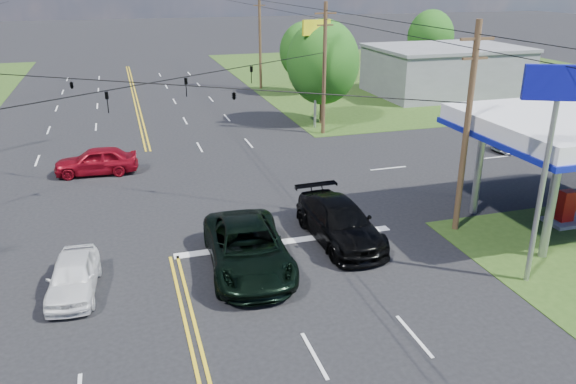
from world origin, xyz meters
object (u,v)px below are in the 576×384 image
object	(u,v)px
pole_ne	(324,68)
polesign_se	(555,114)
pole_se	(467,128)
tree_far_r	(431,37)
retail_ne	(445,72)
pickup_dkgreen	(248,248)
tree_right_b	(304,51)
suv_black	(339,222)
pole_right_far	(260,38)
pickup_white	(73,276)
tree_right_a	(323,62)

from	to	relation	value
pole_ne	polesign_se	size ratio (longest dim) A/B	1.14
pole_se	tree_far_r	size ratio (longest dim) A/B	1.25
pole_ne	tree_far_r	distance (m)	29.70
retail_ne	pickup_dkgreen	distance (m)	40.45
tree_right_b	suv_black	size ratio (longest dim) A/B	1.15
tree_right_b	tree_far_r	world-z (taller)	tree_far_r
retail_ne	pole_se	xyz separation A→B (m)	(-17.00, -29.00, 2.72)
pole_right_far	polesign_se	world-z (taller)	pole_right_far
pole_se	pole_ne	size ratio (longest dim) A/B	1.00
pole_right_far	polesign_se	size ratio (longest dim) A/B	1.20
pole_ne	suv_black	size ratio (longest dim) A/B	1.54
tree_far_r	suv_black	xyz separation A→B (m)	(-26.68, -38.50, -3.65)
pole_right_far	tree_right_b	size ratio (longest dim) A/B	1.41
tree_right_b	pickup_white	distance (m)	39.63
pickup_dkgreen	pickup_white	bearing A→B (deg)	-176.94
tree_far_r	pickup_dkgreen	distance (m)	50.79
tree_right_b	polesign_se	xyz separation A→B (m)	(-3.50, -38.00, 2.41)
tree_far_r	suv_black	size ratio (longest dim) A/B	1.24
pole_right_far	retail_ne	bearing A→B (deg)	-25.20
pickup_dkgreen	pickup_white	xyz separation A→B (m)	(-6.65, 0.08, -0.21)
tree_right_a	tree_far_r	size ratio (longest dim) A/B	1.07
tree_right_b	polesign_se	world-z (taller)	polesign_se
pole_ne	suv_black	xyz separation A→B (m)	(-5.68, -17.50, -4.02)
pole_right_far	suv_black	xyz separation A→B (m)	(-5.68, -36.50, -4.28)
retail_ne	polesign_se	bearing A→B (deg)	-116.57
pickup_dkgreen	polesign_se	bearing A→B (deg)	-18.06
pole_right_far	tree_right_a	distance (m)	16.03
tree_right_a	tree_right_b	xyz separation A→B (m)	(2.50, 12.00, -0.65)
pole_right_far	pickup_white	distance (m)	41.65
pickup_white	tree_right_a	bearing A→B (deg)	55.28
pole_se	tree_right_b	world-z (taller)	pole_se
retail_ne	pickup_dkgreen	world-z (taller)	retail_ne
retail_ne	pole_right_far	world-z (taller)	pole_right_far
pole_ne	pole_se	bearing A→B (deg)	-90.00
tree_far_r	polesign_se	size ratio (longest dim) A/B	0.92
pickup_dkgreen	tree_right_a	bearing A→B (deg)	66.71
pole_ne	tree_far_r	bearing A→B (deg)	45.00
retail_ne	tree_right_a	xyz separation A→B (m)	(-16.00, -8.00, 2.67)
pole_se	suv_black	size ratio (longest dim) A/B	1.54
tree_right_a	pickup_white	bearing A→B (deg)	-129.28
tree_far_r	pole_ne	bearing A→B (deg)	-135.00
pickup_white	pickup_dkgreen	bearing A→B (deg)	3.84
tree_right_b	polesign_se	bearing A→B (deg)	-95.26
pole_ne	pickup_white	world-z (taller)	pole_ne
tree_right_b	suv_black	distance (m)	33.93
pole_se	polesign_se	world-z (taller)	pole_se
tree_right_b	pickup_dkgreen	distance (m)	36.72
retail_ne	tree_far_r	distance (m)	11.02
retail_ne	pole_se	bearing A→B (deg)	-120.38
retail_ne	pole_se	size ratio (longest dim) A/B	1.47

